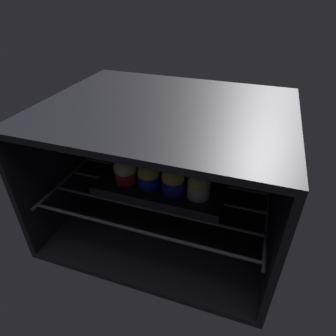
{
  "coord_description": "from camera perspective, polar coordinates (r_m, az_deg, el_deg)",
  "views": [
    {
      "loc": [
        21.07,
        -38.31,
        60.79
      ],
      "look_at": [
        0.0,
        23.74,
        17.31
      ],
      "focal_mm": 31.06,
      "sensor_mm": 36.0,
      "label": 1
    }
  ],
  "objects": [
    {
      "name": "muffin_row2_col0",
      "position": [
        0.86,
        -4.89,
        4.07
      ],
      "size": [
        5.92,
        5.92,
        6.93
      ],
      "color": "silver",
      "rests_on": "baking_tray"
    },
    {
      "name": "muffin_row0_col0",
      "position": [
        0.76,
        -8.41,
        -0.36
      ],
      "size": [
        6.01,
        6.01,
        7.5
      ],
      "color": "red",
      "rests_on": "baking_tray"
    },
    {
      "name": "oven_cavity",
      "position": [
        0.81,
        0.57,
        0.75
      ],
      "size": [
        59.0,
        47.0,
        37.0
      ],
      "color": "black",
      "rests_on": "ground"
    },
    {
      "name": "muffin_row0_col1",
      "position": [
        0.74,
        -3.8,
        -1.44
      ],
      "size": [
        5.71,
        5.71,
        6.93
      ],
      "color": "#1928B7",
      "rests_on": "baking_tray"
    },
    {
      "name": "muffin_row1_col0",
      "position": [
        0.81,
        -6.46,
        2.17
      ],
      "size": [
        6.15,
        6.15,
        7.65
      ],
      "color": "red",
      "rests_on": "baking_tray"
    },
    {
      "name": "baking_tray",
      "position": [
        0.8,
        -0.0,
        -1.56
      ],
      "size": [
        32.99,
        26.43,
        2.2
      ],
      "color": "black",
      "rests_on": "oven_rack"
    },
    {
      "name": "oven_rack",
      "position": [
        0.79,
        -0.4,
        -2.89
      ],
      "size": [
        54.8,
        42.0,
        0.8
      ],
      "color": "#51515B",
      "rests_on": "oven_cavity"
    },
    {
      "name": "muffin_row2_col3",
      "position": [
        0.81,
        8.18,
        2.24
      ],
      "size": [
        6.04,
        6.04,
        8.29
      ],
      "color": "#1928B7",
      "rests_on": "baking_tray"
    },
    {
      "name": "muffin_row1_col2",
      "position": [
        0.77,
        2.24,
        0.14
      ],
      "size": [
        5.64,
        5.64,
        6.9
      ],
      "color": "#7A238C",
      "rests_on": "baking_tray"
    },
    {
      "name": "muffin_row1_col3",
      "position": [
        0.76,
        7.0,
        -0.53
      ],
      "size": [
        5.7,
        5.7,
        6.96
      ],
      "color": "#7A238C",
      "rests_on": "baking_tray"
    },
    {
      "name": "muffin_row2_col2",
      "position": [
        0.83,
        3.85,
        2.88
      ],
      "size": [
        5.87,
        5.87,
        7.77
      ],
      "color": "#1928B7",
      "rests_on": "baking_tray"
    },
    {
      "name": "muffin_row0_col3",
      "position": [
        0.71,
        6.11,
        -3.33
      ],
      "size": [
        5.61,
        5.61,
        7.56
      ],
      "color": "silver",
      "rests_on": "baking_tray"
    },
    {
      "name": "muffin_row1_col1",
      "position": [
        0.79,
        -2.09,
        0.97
      ],
      "size": [
        5.61,
        5.61,
        6.9
      ],
      "color": "#1928B7",
      "rests_on": "baking_tray"
    },
    {
      "name": "muffin_row2_col1",
      "position": [
        0.84,
        -0.46,
        3.45
      ],
      "size": [
        5.62,
        5.62,
        7.25
      ],
      "color": "#1928B7",
      "rests_on": "baking_tray"
    },
    {
      "name": "muffin_row0_col2",
      "position": [
        0.72,
        1.0,
        -2.18
      ],
      "size": [
        5.83,
        5.83,
        8.32
      ],
      "color": "#1928B7",
      "rests_on": "baking_tray"
    }
  ]
}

